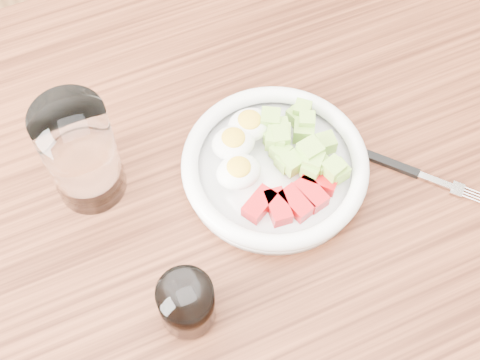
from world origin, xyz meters
TOP-DOWN VIEW (x-y plane):
  - ground at (0.00, 0.00)m, footprint 4.00×4.00m
  - dining_table at (0.00, 0.00)m, footprint 1.50×0.90m
  - bowl at (0.04, 0.02)m, footprint 0.24×0.24m
  - fork at (0.20, -0.05)m, footprint 0.12×0.14m
  - water_glass at (-0.18, 0.10)m, footprint 0.09×0.09m
  - coffee_glass at (-0.13, -0.12)m, footprint 0.06×0.06m

SIDE VIEW (x-z plane):
  - ground at x=0.00m, z-range 0.00..0.00m
  - dining_table at x=0.00m, z-range 0.28..1.05m
  - fork at x=0.20m, z-range 0.77..0.78m
  - bowl at x=0.04m, z-range 0.76..0.82m
  - coffee_glass at x=-0.13m, z-range 0.77..0.84m
  - water_glass at x=-0.18m, z-range 0.77..0.93m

